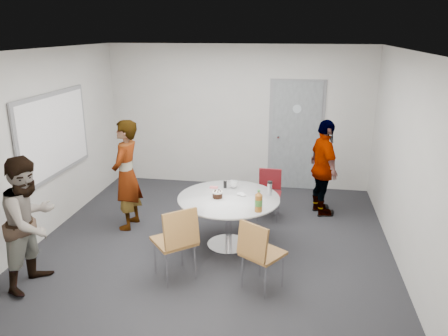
% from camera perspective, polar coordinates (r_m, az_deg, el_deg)
% --- Properties ---
extents(floor, '(5.00, 5.00, 0.00)m').
position_cam_1_polar(floor, '(6.47, -1.29, -9.47)').
color(floor, '#232327').
rests_on(floor, ground).
extents(ceiling, '(5.00, 5.00, 0.00)m').
position_cam_1_polar(ceiling, '(5.76, -1.48, 15.16)').
color(ceiling, silver).
rests_on(ceiling, wall_back).
extents(wall_back, '(5.00, 0.00, 5.00)m').
position_cam_1_polar(wall_back, '(8.38, 1.87, 6.67)').
color(wall_back, silver).
rests_on(wall_back, floor).
extents(wall_left, '(0.00, 5.00, 5.00)m').
position_cam_1_polar(wall_left, '(6.89, -22.28, 2.89)').
color(wall_left, silver).
rests_on(wall_left, floor).
extents(wall_right, '(0.00, 5.00, 5.00)m').
position_cam_1_polar(wall_right, '(6.04, 22.61, 0.89)').
color(wall_right, silver).
rests_on(wall_right, floor).
extents(wall_front, '(5.00, 0.00, 5.00)m').
position_cam_1_polar(wall_front, '(3.70, -8.77, -8.26)').
color(wall_front, silver).
rests_on(wall_front, floor).
extents(door, '(1.02, 0.17, 2.12)m').
position_cam_1_polar(door, '(8.36, 9.34, 4.14)').
color(door, slate).
rests_on(door, wall_back).
extents(whiteboard, '(0.04, 1.90, 1.25)m').
position_cam_1_polar(whiteboard, '(7.01, -21.27, 4.10)').
color(whiteboard, gray).
rests_on(whiteboard, wall_left).
extents(table, '(1.41, 1.41, 1.03)m').
position_cam_1_polar(table, '(6.07, 0.80, -4.77)').
color(table, white).
rests_on(table, floor).
extents(chair_near_left, '(0.66, 0.67, 0.96)m').
position_cam_1_polar(chair_near_left, '(5.30, -6.14, -8.92)').
color(chair_near_left, brown).
rests_on(chair_near_left, floor).
extents(chair_near_right, '(0.60, 0.61, 0.89)m').
position_cam_1_polar(chair_near_right, '(5.12, 4.52, -10.55)').
color(chair_near_right, brown).
rests_on(chair_near_right, floor).
extents(chair_far, '(0.39, 0.42, 0.80)m').
position_cam_1_polar(chair_far, '(7.12, 5.94, -2.71)').
color(chair_far, maroon).
rests_on(chair_far, floor).
extents(person_main, '(0.42, 0.62, 1.69)m').
position_cam_1_polar(person_main, '(6.76, -12.62, -0.90)').
color(person_main, '#A5C6EA').
rests_on(person_main, floor).
extents(person_left, '(0.70, 0.85, 1.61)m').
position_cam_1_polar(person_left, '(5.61, -23.96, -6.49)').
color(person_left, white).
rests_on(person_left, floor).
extents(person_right, '(0.67, 1.01, 1.60)m').
position_cam_1_polar(person_right, '(7.26, 12.89, -0.02)').
color(person_right, black).
rests_on(person_right, floor).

